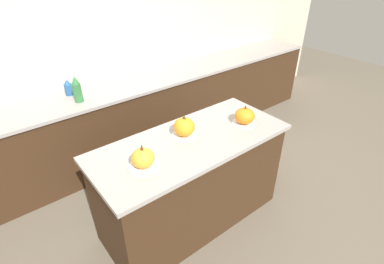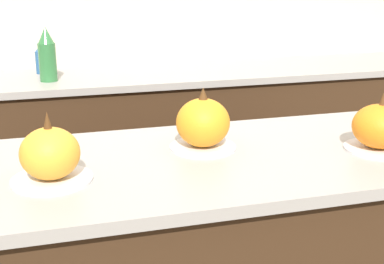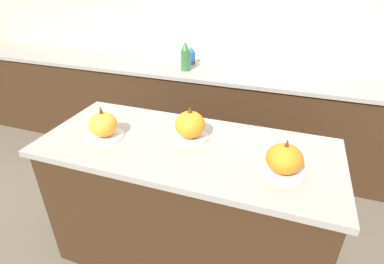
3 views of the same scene
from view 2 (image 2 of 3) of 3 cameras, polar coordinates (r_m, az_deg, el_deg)
name	(u,v)px [view 2 (image 2 of 3)]	position (r m, az deg, el deg)	size (l,w,h in m)	color
wall_back	(125,4)	(3.16, -7.12, 13.42)	(8.00, 0.06, 2.50)	beige
back_counter	(140,153)	(3.00, -5.58, -2.27)	(6.00, 0.60, 0.91)	#382314
pumpkin_cake_left	(50,156)	(1.49, -14.89, -2.45)	(0.22, 0.22, 0.20)	silver
pumpkin_cake_center	(203,124)	(1.70, 1.18, 0.84)	(0.21, 0.21, 0.20)	silver
pumpkin_cake_right	(380,128)	(1.79, 19.41, 0.42)	(0.21, 0.21, 0.19)	silver
bottle_tall	(47,55)	(2.74, -15.20, 7.90)	(0.09, 0.09, 0.27)	#2D6B38
bottle_short	(43,58)	(2.96, -15.61, 7.59)	(0.08, 0.08, 0.17)	#235184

